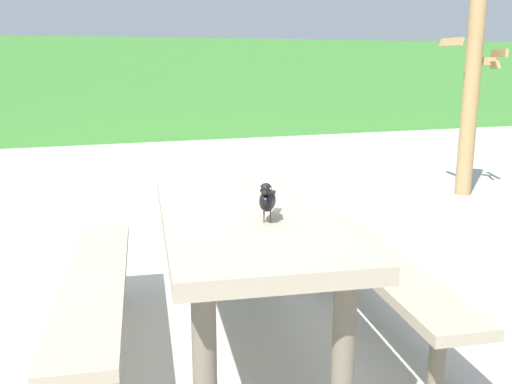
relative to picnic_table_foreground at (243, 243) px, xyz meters
The scene contains 5 objects.
ground_plane 0.65m from the picnic_table_foreground, 139.89° to the left, with size 60.00×60.00×0.00m, color #B7B5AD.
hedge_wall 8.87m from the picnic_table_foreground, 91.69° to the left, with size 28.00×2.36×1.83m, color #428438.
picnic_table_foreground is the anchor object (origin of this frame).
bird_grackle 0.41m from the picnic_table_foreground, 86.86° to the right, with size 0.16×0.27×0.18m.
stalk_post_right_side 4.16m from the picnic_table_foreground, 36.65° to the left, with size 0.65×0.56×2.05m.
Camera 1 is at (-0.52, -2.70, 1.41)m, focal length 39.60 mm.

